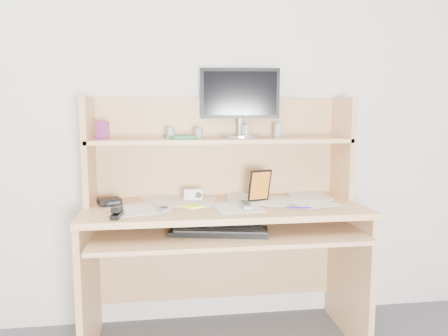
{
  "coord_description": "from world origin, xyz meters",
  "views": [
    {
      "loc": [
        -0.3,
        -0.69,
        1.22
      ],
      "look_at": [
        -0.01,
        1.43,
        0.95
      ],
      "focal_mm": 35.0,
      "sensor_mm": 36.0,
      "label": 1
    }
  ],
  "objects": [
    {
      "name": "back_wall",
      "position": [
        0.0,
        1.8,
        1.25
      ],
      "size": [
        3.6,
        0.04,
        2.5
      ],
      "primitive_type": "cube",
      "color": "beige",
      "rests_on": "floor"
    },
    {
      "name": "desk",
      "position": [
        0.0,
        1.56,
        0.69
      ],
      "size": [
        1.4,
        0.7,
        1.3
      ],
      "color": "tan",
      "rests_on": "floor"
    },
    {
      "name": "paper_clutter",
      "position": [
        0.0,
        1.48,
        0.75
      ],
      "size": [
        1.32,
        0.54,
        0.01
      ],
      "primitive_type": "cube",
      "color": "silver",
      "rests_on": "desk"
    },
    {
      "name": "keyboard",
      "position": [
        -0.05,
        1.3,
        0.67
      ],
      "size": [
        0.48,
        0.26,
        0.03
      ],
      "rotation": [
        0.0,
        0.0,
        -0.21
      ],
      "color": "black",
      "rests_on": "desk"
    },
    {
      "name": "tv_remote",
      "position": [
        0.1,
        1.4,
        0.76
      ],
      "size": [
        0.05,
        0.16,
        0.02
      ],
      "primitive_type": "cube",
      "rotation": [
        0.0,
        0.0,
        -0.01
      ],
      "color": "gray",
      "rests_on": "paper_clutter"
    },
    {
      "name": "flip_phone",
      "position": [
        -0.31,
        1.36,
        0.77
      ],
      "size": [
        0.08,
        0.1,
        0.02
      ],
      "primitive_type": "cube",
      "rotation": [
        0.0,
        0.0,
        0.39
      ],
      "color": "#A6A6A8",
      "rests_on": "paper_clutter"
    },
    {
      "name": "stapler",
      "position": [
        -0.52,
        1.28,
        0.78
      ],
      "size": [
        0.05,
        0.14,
        0.04
      ],
      "primitive_type": "cube",
      "rotation": [
        0.0,
        0.0,
        -0.1
      ],
      "color": "black",
      "rests_on": "paper_clutter"
    },
    {
      "name": "wallet",
      "position": [
        -0.58,
        1.55,
        0.77
      ],
      "size": [
        0.13,
        0.12,
        0.03
      ],
      "primitive_type": "cube",
      "rotation": [
        0.0,
        0.0,
        0.36
      ],
      "color": "black",
      "rests_on": "paper_clutter"
    },
    {
      "name": "sticky_note_pad",
      "position": [
        -0.16,
        1.44,
        0.76
      ],
      "size": [
        0.12,
        0.12,
        0.01
      ],
      "primitive_type": "cube",
      "rotation": [
        0.0,
        0.0,
        0.49
      ],
      "color": "#D0D538",
      "rests_on": "desk"
    },
    {
      "name": "digital_camera",
      "position": [
        -0.15,
        1.59,
        0.79
      ],
      "size": [
        0.1,
        0.05,
        0.06
      ],
      "primitive_type": "cube",
      "rotation": [
        0.0,
        0.0,
        -0.14
      ],
      "color": "silver",
      "rests_on": "paper_clutter"
    },
    {
      "name": "game_case",
      "position": [
        0.19,
        1.51,
        0.84
      ],
      "size": [
        0.12,
        0.05,
        0.17
      ],
      "primitive_type": "cube",
      "rotation": [
        0.0,
        0.0,
        0.31
      ],
      "color": "black",
      "rests_on": "paper_clutter"
    },
    {
      "name": "blue_pen",
      "position": [
        0.34,
        1.32,
        0.76
      ],
      "size": [
        0.12,
        0.03,
        0.01
      ],
      "primitive_type": "cylinder",
      "rotation": [
        1.57,
        0.0,
        1.42
      ],
      "color": "#1616A8",
      "rests_on": "paper_clutter"
    },
    {
      "name": "card_box",
      "position": [
        -0.61,
        1.61,
        1.13
      ],
      "size": [
        0.07,
        0.02,
        0.09
      ],
      "primitive_type": "cube",
      "rotation": [
        0.0,
        0.0,
        -0.05
      ],
      "color": "maroon",
      "rests_on": "desk"
    },
    {
      "name": "shelf_book",
      "position": [
        -0.22,
        1.63,
        1.09
      ],
      "size": [
        0.17,
        0.21,
        0.02
      ],
      "primitive_type": "cube",
      "rotation": [
        0.0,
        0.0,
        0.32
      ],
      "color": "#388D4E",
      "rests_on": "desk"
    },
    {
      "name": "chip_stack_a",
      "position": [
        -0.26,
        1.62,
        1.11
      ],
      "size": [
        0.05,
        0.05,
        0.06
      ],
      "primitive_type": "cylinder",
      "rotation": [
        0.0,
        0.0,
        0.26
      ],
      "color": "black",
      "rests_on": "desk"
    },
    {
      "name": "chip_stack_b",
      "position": [
        0.13,
        1.6,
        1.12
      ],
      "size": [
        0.06,
        0.06,
        0.07
      ],
      "primitive_type": "cylinder",
      "rotation": [
        0.0,
        0.0,
        0.31
      ],
      "color": "white",
      "rests_on": "desk"
    },
    {
      "name": "chip_stack_c",
      "position": [
        -0.12,
        1.61,
        1.11
      ],
      "size": [
        0.05,
        0.05,
        0.06
      ],
      "primitive_type": "cylinder",
      "rotation": [
        0.0,
        0.0,
        -0.22
      ],
      "color": "black",
      "rests_on": "desk"
    },
    {
      "name": "chip_stack_d",
      "position": [
        0.32,
        1.66,
        1.12
      ],
      "size": [
        0.05,
        0.05,
        0.08
      ],
      "primitive_type": "cylinder",
      "rotation": [
        0.0,
        0.0,
        0.17
      ],
      "color": "white",
      "rests_on": "desk"
    },
    {
      "name": "monitor",
      "position": [
        0.12,
        1.71,
        1.28
      ],
      "size": [
        0.44,
        0.22,
        0.38
      ],
      "rotation": [
        0.0,
        0.0,
        -0.1
      ],
      "color": "#A0A0A4",
      "rests_on": "desk"
    }
  ]
}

